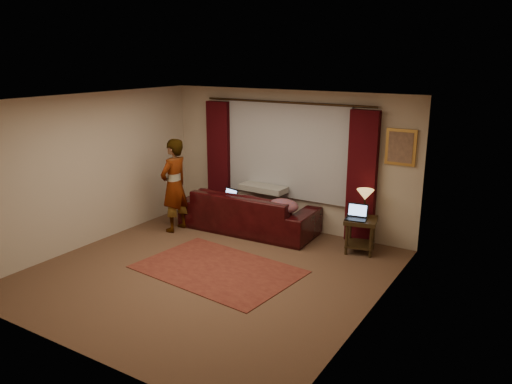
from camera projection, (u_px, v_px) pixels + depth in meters
floor at (210, 272)px, 7.63m from camera, size 5.00×5.00×0.01m
ceiling at (205, 100)px, 6.94m from camera, size 5.00×5.00×0.02m
wall_back at (288, 160)px, 9.34m from camera, size 5.00×0.02×2.60m
wall_front at (64, 243)px, 5.23m from camera, size 5.00×0.02×2.60m
wall_left at (90, 170)px, 8.55m from camera, size 0.02×5.00×2.60m
wall_right at (373, 218)px, 6.03m from camera, size 0.02×5.00×2.60m
sheer_curtain at (286, 150)px, 9.24m from camera, size 2.50×0.05×1.80m
drape_left at (219, 159)px, 10.04m from camera, size 0.50×0.14×2.30m
drape_right at (362, 177)px, 8.53m from camera, size 0.50×0.14×2.30m
curtain_rod at (286, 102)px, 8.96m from camera, size 0.04×0.04×3.40m
picture_frame at (401, 147)px, 8.14m from camera, size 0.50×0.04×0.60m
sofa at (249, 204)px, 9.32m from camera, size 2.63×1.22×1.04m
throw_blanket at (263, 174)px, 9.36m from camera, size 0.92×0.40×0.11m
clothing_pile at (283, 206)px, 8.74m from camera, size 0.62×0.51×0.24m
laptop_sofa at (226, 196)px, 9.36m from camera, size 0.41×0.43×0.24m
area_rug at (218, 269)px, 7.70m from camera, size 2.56×1.85×0.01m
end_table at (360, 235)px, 8.33m from camera, size 0.61×0.61×0.59m
tiffany_lamp at (365, 203)px, 8.31m from camera, size 0.32×0.32×0.46m
laptop_table at (356, 213)px, 8.16m from camera, size 0.39×0.41×0.25m
person at (174, 185)px, 9.23m from camera, size 0.52×0.52×1.74m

